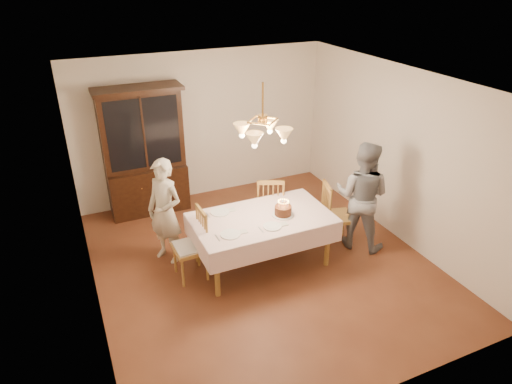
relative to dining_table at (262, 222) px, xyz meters
name	(u,v)px	position (x,y,z in m)	size (l,w,h in m)	color
ground	(262,263)	(0.00, 0.00, -0.68)	(5.00, 5.00, 0.00)	#582B19
room_shell	(262,162)	(0.00, 0.00, 0.90)	(5.00, 5.00, 5.00)	white
dining_table	(262,222)	(0.00, 0.00, 0.00)	(1.90, 1.10, 0.76)	olive
china_hutch	(144,154)	(-1.11, 2.25, 0.36)	(1.38, 0.54, 2.16)	black
chair_far_side	(270,208)	(0.46, 0.70, -0.24)	(0.57, 0.56, 1.00)	olive
chair_left_end	(190,248)	(-1.00, 0.12, -0.23)	(0.43, 0.45, 1.00)	olive
chair_right_end	(336,217)	(1.26, 0.04, -0.24)	(0.52, 0.54, 1.00)	olive
elderly_woman	(165,212)	(-1.18, 0.67, 0.09)	(0.56, 0.37, 1.54)	beige
adult_in_grey	(362,196)	(1.54, -0.14, 0.15)	(0.81, 0.63, 1.66)	slate
birthday_cake	(283,211)	(0.28, -0.07, 0.14)	(0.30, 0.30, 0.22)	white
place_setting_near_left	(231,234)	(-0.55, -0.25, 0.08)	(0.41, 0.26, 0.02)	white
place_setting_near_right	(273,226)	(0.03, -0.29, 0.08)	(0.39, 0.24, 0.02)	white
place_setting_far_left	(221,212)	(-0.47, 0.35, 0.08)	(0.41, 0.26, 0.02)	white
chandelier	(263,132)	(0.00, 0.00, 1.29)	(0.62, 0.62, 0.73)	#BF8C3F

